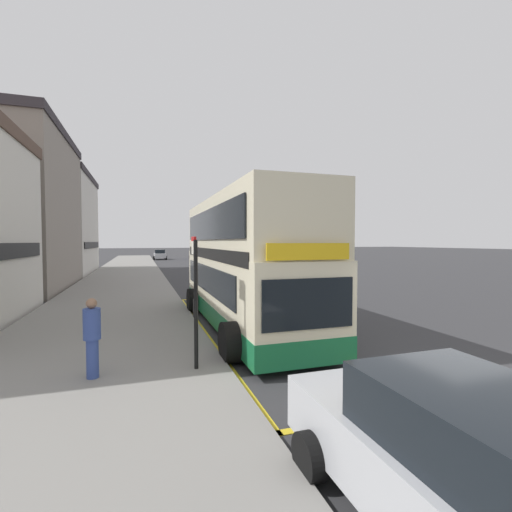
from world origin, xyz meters
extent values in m
plane|color=#333335|center=(0.00, 32.00, 0.00)|extent=(260.00, 260.00, 0.00)
cube|color=gray|center=(-7.00, 32.00, 0.07)|extent=(6.00, 76.00, 0.14)
cube|color=beige|center=(-2.45, 6.47, 1.35)|extent=(2.42, 10.05, 2.30)
cube|color=beige|center=(-2.45, 6.47, 3.45)|extent=(2.40, 9.85, 1.90)
cube|color=#196B3D|center=(-2.45, 6.47, 0.50)|extent=(2.44, 10.07, 0.60)
cube|color=black|center=(-2.45, 6.47, 2.52)|extent=(2.45, 9.24, 0.36)
cube|color=black|center=(-3.68, 6.87, 1.65)|extent=(0.04, 8.04, 0.90)
cube|color=black|center=(-3.68, 6.47, 3.50)|extent=(0.04, 8.84, 1.00)
cube|color=black|center=(-2.45, 1.43, 1.60)|extent=(2.13, 0.04, 1.10)
cube|color=yellow|center=(-2.45, 1.43, 2.72)|extent=(1.94, 0.04, 0.36)
cylinder|color=black|center=(-3.75, 2.85, 0.50)|extent=(0.56, 1.00, 1.00)
cylinder|color=black|center=(-1.15, 2.85, 0.50)|extent=(0.56, 1.00, 1.00)
cylinder|color=black|center=(-3.75, 9.23, 0.50)|extent=(0.56, 1.00, 1.00)
cylinder|color=black|center=(-1.15, 9.23, 0.50)|extent=(0.56, 1.00, 1.00)
cube|color=yellow|center=(-3.92, 6.07, 0.01)|extent=(0.16, 13.21, 0.01)
cube|color=yellow|center=(-0.95, 6.07, 0.01)|extent=(0.16, 13.21, 0.01)
cube|color=yellow|center=(-2.44, -0.45, 0.01)|extent=(3.13, 0.16, 0.01)
cube|color=yellow|center=(-2.44, 12.60, 0.01)|extent=(3.13, 0.16, 0.01)
cylinder|color=black|center=(-4.72, 2.34, 1.56)|extent=(0.09, 0.09, 2.83)
cube|color=silver|center=(-4.72, 2.60, 2.79)|extent=(0.05, 0.42, 0.30)
cube|color=red|center=(-4.72, 2.60, 2.99)|extent=(0.05, 0.42, 0.10)
cube|color=black|center=(-4.72, 2.44, 1.44)|extent=(0.06, 0.28, 0.40)
cube|color=black|center=(-10.16, 8.37, 2.60)|extent=(0.08, 8.55, 0.56)
cube|color=silver|center=(-15.30, 31.31, 4.33)|extent=(10.19, 11.64, 8.67)
cube|color=#383338|center=(-15.30, 31.31, 8.92)|extent=(10.39, 11.87, 0.50)
cube|color=#ABA79F|center=(-15.30, 32.92, 9.62)|extent=(0.60, 0.60, 0.90)
cube|color=black|center=(-10.16, 31.31, 2.60)|extent=(0.08, 9.89, 0.56)
cube|color=#B2B5BA|center=(-3.00, -2.87, 0.66)|extent=(1.76, 4.20, 0.72)
cube|color=black|center=(-3.00, -2.97, 1.32)|extent=(1.52, 1.90, 0.60)
cylinder|color=black|center=(-3.93, -1.57, 0.30)|extent=(0.22, 0.60, 0.60)
cylinder|color=black|center=(-2.06, -1.57, 0.30)|extent=(0.22, 0.60, 0.60)
cube|color=#B2B5BA|center=(-2.82, 54.46, 0.66)|extent=(1.76, 4.20, 0.72)
cube|color=black|center=(-2.82, 54.36, 1.32)|extent=(1.52, 1.90, 0.60)
cylinder|color=black|center=(-3.76, 55.76, 0.30)|extent=(0.22, 0.60, 0.60)
cylinder|color=black|center=(-1.89, 55.76, 0.30)|extent=(0.22, 0.60, 0.60)
cylinder|color=black|center=(-3.76, 53.15, 0.30)|extent=(0.22, 0.60, 0.60)
cylinder|color=black|center=(-1.89, 53.15, 0.30)|extent=(0.22, 0.60, 0.60)
cube|color=navy|center=(3.09, 54.12, 0.66)|extent=(1.76, 4.20, 0.72)
cube|color=black|center=(3.09, 54.02, 1.32)|extent=(1.52, 1.90, 0.60)
cylinder|color=black|center=(2.16, 55.42, 0.30)|extent=(0.22, 0.60, 0.60)
cylinder|color=black|center=(4.03, 55.42, 0.30)|extent=(0.22, 0.60, 0.60)
cylinder|color=black|center=(2.16, 52.82, 0.30)|extent=(0.22, 0.60, 0.60)
cylinder|color=black|center=(4.03, 52.82, 0.30)|extent=(0.22, 0.60, 0.60)
cylinder|color=#33478C|center=(-6.82, 2.47, 0.54)|extent=(0.24, 0.24, 0.80)
cylinder|color=#33478C|center=(-6.82, 2.47, 1.25)|extent=(0.34, 0.34, 0.63)
sphere|color=#8C664C|center=(-6.82, 2.47, 1.68)|extent=(0.21, 0.21, 0.21)
camera|label=1|loc=(-5.87, -5.39, 2.93)|focal=24.94mm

